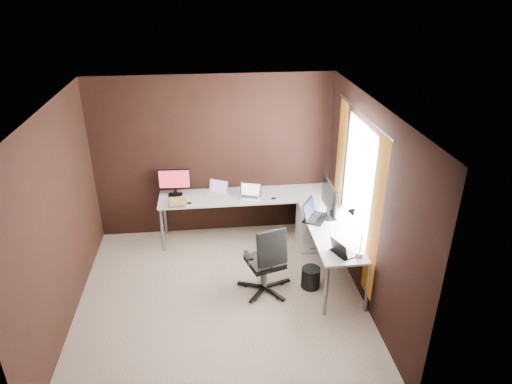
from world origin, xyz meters
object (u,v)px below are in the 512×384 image
monitor_right (329,198)px  book_stack (178,202)px  drawer_pedestal (312,228)px  desk_lamp (355,227)px  monitor_left (174,181)px  laptop_black_small (342,251)px  laptop_white (217,191)px  wastebasket (311,277)px  office_chair (266,272)px  laptop_black_big (313,215)px  laptop_silver (250,195)px

monitor_right → book_stack: (-2.07, 0.61, -0.25)m
drawer_pedestal → desk_lamp: size_ratio=0.99×
monitor_left → monitor_right: monitor_right is taller
laptop_black_small → laptop_white: bearing=14.6°
drawer_pedestal → wastebasket: bearing=-103.5°
monitor_right → drawer_pedestal: bearing=10.1°
laptop_white → office_chair: office_chair is taller
laptop_black_small → laptop_black_big: bearing=-14.5°
laptop_silver → office_chair: size_ratio=0.37×
monitor_left → office_chair: 2.04m
drawer_pedestal → laptop_black_big: size_ratio=1.29×
office_chair → book_stack: bearing=116.7°
monitor_right → desk_lamp: bearing=-176.6°
wastebasket → desk_lamp: bearing=-43.8°
monitor_right → wastebasket: size_ratio=2.24×
monitor_left → monitor_right: (2.12, -0.94, 0.06)m
monitor_left → wastebasket: bearing=-37.5°
laptop_silver → book_stack: 1.07m
monitor_left → laptop_black_big: 2.14m
monitor_left → monitor_right: bearing=-21.7°
drawer_pedestal → monitor_right: (0.09, -0.46, 0.72)m
laptop_black_small → wastebasket: 0.77m
laptop_silver → book_stack: (-1.06, -0.10, -0.01)m
monitor_left → office_chair: (1.19, -1.52, -0.67)m
monitor_right → laptop_black_big: bearing=90.9°
laptop_white → laptop_black_big: 1.56m
laptop_silver → laptop_black_small: (0.95, -1.62, -0.00)m
laptop_silver → monitor_left: bearing=-173.1°
monitor_left → laptop_black_small: (2.06, -1.85, -0.19)m
laptop_black_big → book_stack: laptop_black_big is taller
desk_lamp → office_chair: size_ratio=0.61×
monitor_left → laptop_silver: monitor_left is taller
laptop_black_small → drawer_pedestal: bearing=-22.8°
laptop_black_big → monitor_right: bearing=-57.4°
drawer_pedestal → desk_lamp: desk_lamp is taller
laptop_white → book_stack: (-0.58, -0.28, -0.01)m
monitor_left → book_stack: (0.05, -0.33, -0.20)m
laptop_black_big → laptop_silver: bearing=79.0°
drawer_pedestal → monitor_left: monitor_left is taller
laptop_black_small → laptop_silver: bearing=6.5°
laptop_silver → laptop_black_big: (0.80, -0.72, 0.01)m
laptop_white → laptop_black_big: (1.28, -0.90, 0.01)m
drawer_pedestal → monitor_right: size_ratio=0.95×
monitor_right → laptop_black_big: size_ratio=1.36×
drawer_pedestal → book_stack: size_ratio=2.23×
monitor_right → laptop_silver: size_ratio=1.73×
drawer_pedestal → laptop_silver: 1.07m
desk_lamp → laptop_white: bearing=154.5°
monitor_right → desk_lamp: size_ratio=1.05×
wastebasket → drawer_pedestal: bearing=76.5°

